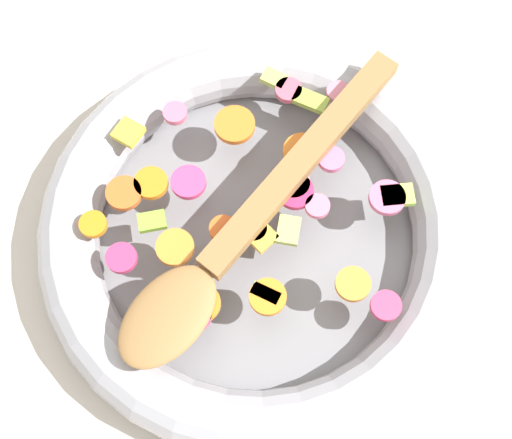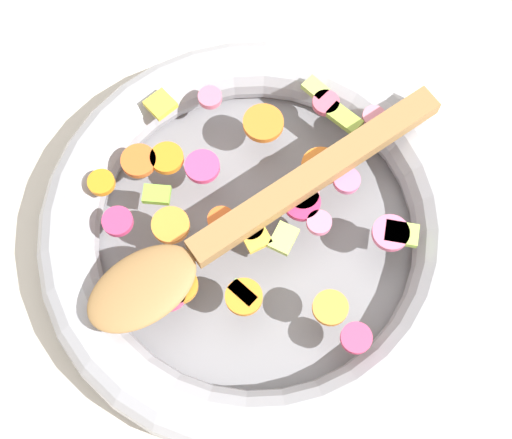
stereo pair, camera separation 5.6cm
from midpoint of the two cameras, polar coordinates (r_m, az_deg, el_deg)
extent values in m
plane|color=beige|center=(0.61, 2.62, -2.01)|extent=(4.00, 4.00, 0.00)
cylinder|color=slate|center=(0.61, 2.64, -1.83)|extent=(0.31, 0.31, 0.01)
torus|color=#9E9EA5|center=(0.59, 2.72, -1.23)|extent=(0.36, 0.36, 0.05)
cylinder|color=orange|center=(0.56, 0.06, -0.42)|extent=(0.03, 0.03, 0.01)
cylinder|color=orange|center=(0.55, 8.92, -7.39)|extent=(0.04, 0.04, 0.01)
cylinder|color=orange|center=(0.54, 1.99, -6.61)|extent=(0.04, 0.04, 0.01)
cylinder|color=orange|center=(0.56, 2.42, -1.08)|extent=(0.03, 0.03, 0.01)
cylinder|color=orange|center=(0.58, -4.43, 4.58)|extent=(0.04, 0.04, 0.01)
cylinder|color=orange|center=(0.58, -9.60, 2.58)|extent=(0.02, 0.02, 0.01)
cylinder|color=orange|center=(0.55, -3.27, -5.65)|extent=(0.04, 0.04, 0.01)
cylinder|color=orange|center=(0.56, -4.03, -0.84)|extent=(0.04, 0.04, 0.01)
cylinder|color=orange|center=(0.60, 3.29, 7.37)|extent=(0.05, 0.05, 0.01)
cylinder|color=orange|center=(0.58, 7.98, 3.89)|extent=(0.04, 0.04, 0.01)
cylinder|color=#D45F25|center=(0.58, -6.68, 4.33)|extent=(0.03, 0.03, 0.01)
cube|color=#97B242|center=(0.61, 9.74, 7.65)|extent=(0.03, 0.03, 0.01)
cube|color=#B1C75A|center=(0.62, 7.41, 10.03)|extent=(0.02, 0.02, 0.01)
cube|color=#80B837|center=(0.57, -5.19, 1.64)|extent=(0.03, 0.02, 0.01)
cube|color=#BCD662|center=(0.56, 5.10, -1.90)|extent=(0.03, 0.03, 0.01)
cube|color=#99C946|center=(0.54, 1.88, -6.33)|extent=(0.02, 0.02, 0.01)
cube|color=#ADD953|center=(0.57, 14.31, -1.47)|extent=(0.03, 0.03, 0.01)
cylinder|color=pink|center=(0.57, 6.53, 1.64)|extent=(0.03, 0.03, 0.01)
cylinder|color=#D3566D|center=(0.61, 8.26, 8.89)|extent=(0.03, 0.03, 0.01)
cylinder|color=#C93565|center=(0.57, -8.26, -0.52)|extent=(0.03, 0.03, 0.01)
cylinder|color=#D93E68|center=(0.55, 10.99, -9.70)|extent=(0.03, 0.03, 0.01)
cylinder|color=#DE4974|center=(0.54, -4.04, -6.35)|extent=(0.04, 0.04, 0.01)
cylinder|color=pink|center=(0.57, 7.91, -0.63)|extent=(0.03, 0.03, 0.01)
cylinder|color=#E26683|center=(0.61, -1.14, 9.39)|extent=(0.03, 0.03, 0.01)
cylinder|color=#CD2B5F|center=(0.57, 6.53, 0.92)|extent=(0.04, 0.04, 0.01)
cylinder|color=pink|center=(0.61, 12.04, 7.70)|extent=(0.02, 0.02, 0.01)
cylinder|color=pink|center=(0.57, 13.49, -1.43)|extent=(0.04, 0.04, 0.01)
cylinder|color=#E54078|center=(0.58, -1.56, 3.90)|extent=(0.04, 0.04, 0.01)
cylinder|color=pink|center=(0.58, 10.03, 2.73)|extent=(0.03, 0.03, 0.01)
cube|color=gold|center=(0.61, -5.02, 8.83)|extent=(0.03, 0.03, 0.01)
cube|color=yellow|center=(0.56, 2.87, -1.82)|extent=(0.02, 0.02, 0.01)
cube|color=olive|center=(0.57, 7.70, 3.28)|extent=(0.23, 0.08, 0.01)
ellipsoid|color=olive|center=(0.54, -6.15, -5.88)|extent=(0.10, 0.08, 0.01)
camera|label=1|loc=(0.03, -87.11, 7.55)|focal=50.00mm
camera|label=2|loc=(0.03, 92.89, -7.55)|focal=50.00mm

